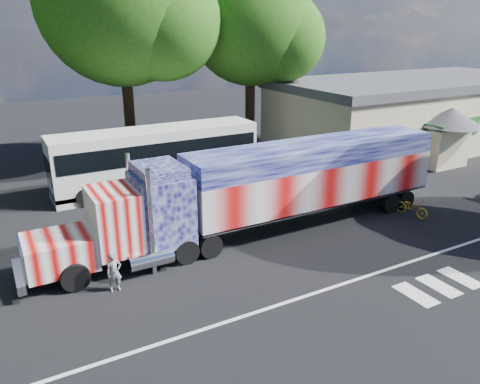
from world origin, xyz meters
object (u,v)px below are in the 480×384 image
bicycle (412,207)px  tree_n_mid (124,2)px  semi_truck (271,186)px  coach_bus (157,157)px  woman (114,272)px  tree_ne_a (253,23)px

bicycle → tree_n_mid: tree_n_mid is taller
semi_truck → coach_bus: semi_truck is taller
woman → tree_ne_a: 21.99m
coach_bus → tree_ne_a: size_ratio=0.88×
bicycle → tree_n_mid: bearing=109.3°
woman → tree_n_mid: 19.06m
bicycle → tree_n_mid: (-9.26, 15.69, 9.88)m
semi_truck → tree_n_mid: tree_n_mid is taller
woman → tree_ne_a: size_ratio=0.11×
coach_bus → bicycle: (9.50, -10.41, -1.33)m
coach_bus → tree_n_mid: bearing=87.4°
tree_ne_a → tree_n_mid: bearing=173.7°
coach_bus → bicycle: size_ratio=6.82×
semi_truck → tree_ne_a: tree_ne_a is taller
tree_n_mid → coach_bus: bearing=-92.6°
woman → bicycle: (14.78, -0.17, -0.28)m
tree_n_mid → semi_truck: bearing=-81.2°
semi_truck → woman: semi_truck is taller
tree_ne_a → tree_n_mid: tree_n_mid is taller
tree_ne_a → tree_n_mid: (-8.65, 0.95, 1.19)m
woman → bicycle: bearing=-0.5°
tree_ne_a → tree_n_mid: 8.78m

